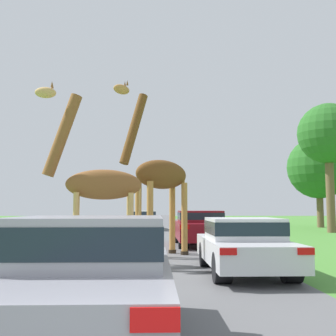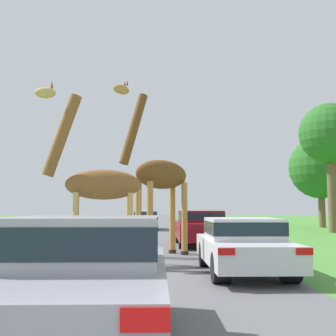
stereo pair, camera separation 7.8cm
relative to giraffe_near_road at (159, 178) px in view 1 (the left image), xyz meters
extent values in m
cube|color=#5B5B5E|center=(-0.29, 17.63, -2.46)|extent=(6.40, 120.00, 0.00)
cylinder|color=#B77F3D|center=(-0.26, -0.59, -1.30)|extent=(0.20, 0.20, 2.33)
cylinder|color=#2D2319|center=(-0.26, -0.59, -2.41)|extent=(0.26, 0.26, 0.12)
cylinder|color=#B77F3D|center=(-0.64, -0.11, -1.30)|extent=(0.20, 0.20, 2.33)
cylinder|color=#2D2319|center=(-0.64, -0.11, -2.41)|extent=(0.26, 0.26, 0.12)
cylinder|color=#B77F3D|center=(0.85, 0.28, -1.30)|extent=(0.20, 0.20, 2.33)
cylinder|color=#2D2319|center=(0.85, 0.28, -2.41)|extent=(0.26, 0.26, 0.12)
cylinder|color=#B77F3D|center=(0.47, 0.76, -1.30)|extent=(0.20, 0.20, 2.33)
cylinder|color=#2D2319|center=(0.47, 0.76, -2.41)|extent=(0.26, 0.26, 0.12)
ellipsoid|color=brown|center=(0.11, 0.08, 0.13)|extent=(2.03, 1.81, 0.94)
cylinder|color=brown|center=(-0.77, -0.61, 1.50)|extent=(0.95, 0.83, 2.31)
ellipsoid|color=#B77F3D|center=(-1.15, -0.90, 2.66)|extent=(0.59, 0.53, 0.30)
cylinder|color=#B77F3D|center=(0.86, 0.68, -0.52)|extent=(0.07, 0.07, 1.28)
cone|color=brown|center=(-0.97, -0.85, 2.89)|extent=(0.07, 0.07, 0.16)
cone|color=brown|center=(-1.06, -0.75, 2.89)|extent=(0.07, 0.07, 0.16)
cylinder|color=tan|center=(-2.16, -2.46, -1.51)|extent=(0.15, 0.15, 1.92)
cylinder|color=#2D2319|center=(-2.16, -2.46, -2.42)|extent=(0.19, 0.19, 0.09)
cylinder|color=tan|center=(-2.23, -1.98, -1.51)|extent=(0.15, 0.15, 1.92)
cylinder|color=#2D2319|center=(-2.23, -1.98, -2.42)|extent=(0.19, 0.19, 0.09)
cylinder|color=tan|center=(-0.75, -2.26, -1.51)|extent=(0.15, 0.15, 1.92)
cylinder|color=#2D2319|center=(-0.75, -2.26, -2.42)|extent=(0.19, 0.19, 0.09)
cylinder|color=tan|center=(-0.82, -1.78, -1.51)|extent=(0.15, 0.15, 1.92)
cylinder|color=#2D2319|center=(-0.82, -1.78, -2.42)|extent=(0.19, 0.19, 0.09)
ellipsoid|color=brown|center=(-1.49, -2.12, -0.33)|extent=(2.10, 0.86, 0.81)
cylinder|color=brown|center=(-2.60, -2.28, 0.99)|extent=(1.04, 0.45, 2.29)
ellipsoid|color=tan|center=(-3.07, -2.34, 2.13)|extent=(0.59, 0.32, 0.30)
cylinder|color=tan|center=(-0.54, -1.98, -0.85)|extent=(0.05, 0.05, 1.05)
cone|color=brown|center=(-2.89, -2.39, 2.36)|extent=(0.07, 0.07, 0.16)
cone|color=brown|center=(-2.91, -2.26, 2.36)|extent=(0.07, 0.07, 0.16)
cube|color=gray|center=(-0.84, -8.82, -1.88)|extent=(1.77, 3.91, 0.64)
cube|color=gray|center=(-0.84, -8.82, -1.31)|extent=(1.59, 1.76, 0.51)
cube|color=#19232D|center=(-0.84, -8.82, -1.28)|extent=(1.61, 1.78, 0.31)
cube|color=red|center=(-0.11, -10.78, -1.66)|extent=(0.32, 0.03, 0.15)
cylinder|color=black|center=(-1.55, -7.64, -2.15)|extent=(0.35, 0.62, 0.62)
cylinder|color=black|center=(-0.13, -7.64, -2.15)|extent=(0.35, 0.62, 0.62)
cube|color=silver|center=(-0.84, 16.34, -1.85)|extent=(1.74, 4.37, 0.62)
cube|color=silver|center=(-0.84, 16.34, -1.34)|extent=(1.56, 1.97, 0.40)
cube|color=#19232D|center=(-0.84, 16.34, -1.32)|extent=(1.58, 1.99, 0.24)
cube|color=red|center=(-1.55, 14.15, -1.63)|extent=(0.31, 0.03, 0.15)
cube|color=red|center=(-0.12, 14.15, -1.63)|extent=(0.31, 0.03, 0.15)
cylinder|color=black|center=(-1.53, 17.65, -2.11)|extent=(0.35, 0.71, 0.71)
cylinder|color=black|center=(-0.14, 17.65, -2.11)|extent=(0.35, 0.71, 0.71)
cylinder|color=black|center=(-1.53, 15.03, -2.11)|extent=(0.35, 0.71, 0.71)
cylinder|color=black|center=(-0.14, 15.03, -2.11)|extent=(0.35, 0.71, 0.71)
cube|color=maroon|center=(1.72, 3.65, -1.86)|extent=(1.89, 4.39, 0.67)
cube|color=maroon|center=(1.72, 3.65, -1.30)|extent=(1.70, 1.97, 0.46)
cube|color=#19232D|center=(1.72, 3.65, -1.27)|extent=(1.72, 1.99, 0.28)
cube|color=red|center=(0.94, 1.45, -1.62)|extent=(0.34, 0.03, 0.16)
cube|color=red|center=(2.49, 1.45, -1.62)|extent=(0.34, 0.03, 0.16)
cylinder|color=black|center=(0.96, 4.97, -2.15)|extent=(0.38, 0.63, 0.63)
cylinder|color=black|center=(2.47, 4.97, -2.15)|extent=(0.38, 0.63, 0.63)
cylinder|color=black|center=(0.96, 2.33, -2.15)|extent=(0.38, 0.63, 0.63)
cylinder|color=black|center=(2.47, 2.33, -2.15)|extent=(0.38, 0.63, 0.63)
cube|color=silver|center=(1.95, -3.68, -1.94)|extent=(1.75, 4.14, 0.53)
cube|color=silver|center=(1.95, -3.68, -1.43)|extent=(1.58, 1.86, 0.48)
cube|color=#19232D|center=(1.95, -3.68, -1.41)|extent=(1.60, 1.88, 0.29)
cube|color=red|center=(1.23, -5.76, -1.75)|extent=(0.32, 0.03, 0.13)
cube|color=red|center=(2.66, -5.76, -1.75)|extent=(0.32, 0.03, 0.13)
cylinder|color=black|center=(1.24, -2.44, -2.15)|extent=(0.35, 0.63, 0.63)
cylinder|color=black|center=(2.65, -2.44, -2.15)|extent=(0.35, 0.63, 0.63)
cylinder|color=black|center=(1.24, -4.92, -2.15)|extent=(0.35, 0.63, 0.63)
cylinder|color=black|center=(2.65, -4.92, -2.15)|extent=(0.35, 0.63, 0.63)
cylinder|color=brown|center=(12.85, 19.20, -0.48)|extent=(0.52, 0.52, 3.97)
sphere|color=#286623|center=(12.85, 19.20, 2.24)|extent=(4.91, 4.91, 4.91)
cylinder|color=brown|center=(10.79, 12.32, 0.34)|extent=(0.52, 0.52, 5.62)
sphere|color=#286623|center=(10.79, 12.32, 3.72)|extent=(3.80, 3.80, 3.80)
camera|label=1|loc=(-0.12, -13.50, -0.96)|focal=45.00mm
camera|label=2|loc=(-0.04, -13.51, -0.96)|focal=45.00mm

